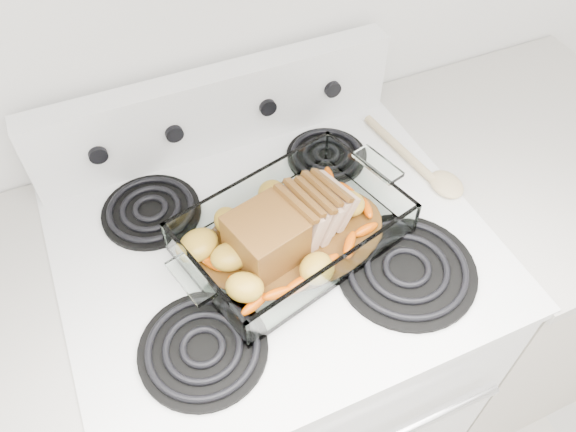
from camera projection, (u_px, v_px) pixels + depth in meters
name	position (u px, v px, depth m)	size (l,w,h in m)	color
electric_range	(277.00, 352.00, 1.39)	(0.78, 0.70, 1.12)	white
counter_right	(494.00, 266.00, 1.58)	(0.58, 0.68, 0.93)	beige
baking_dish	(292.00, 234.00, 1.02)	(0.39, 0.25, 0.07)	white
pork_roast	(281.00, 226.00, 0.99)	(0.24, 0.11, 0.09)	brown
roast_vegetables	(282.00, 217.00, 1.04)	(0.36, 0.20, 0.04)	#D74700
wooden_spoon	(425.00, 168.00, 1.16)	(0.09, 0.28, 0.02)	#E1C789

